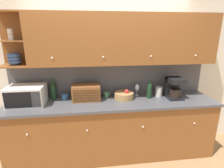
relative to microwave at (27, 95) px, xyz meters
The scene contains 15 objects.
ground_plane 1.70m from the microwave, 12.34° to the left, with size 24.00×24.00×0.00m, color #9E754C.
wall_back 1.33m from the microwave, 13.62° to the left, with size 5.63×0.06×2.60m.
counter_unit 1.42m from the microwave, ahead, with size 3.25×0.66×0.95m.
backsplash_panel 1.31m from the microwave, 12.08° to the left, with size 3.23×0.01×0.56m.
upper_cabinets 1.64m from the microwave, ahead, with size 3.23×0.37×0.74m.
microwave is the anchor object (origin of this frame).
wine_bottle 0.39m from the microwave, 28.16° to the left, with size 0.09×0.09×0.34m.
mug_blue_second 0.55m from the microwave, 15.11° to the left, with size 0.11×0.09×0.09m.
bread_box 0.87m from the microwave, ahead, with size 0.43×0.25×0.25m.
mug 1.21m from the microwave, ahead, with size 0.10×0.09×0.09m.
fruit_basket 1.48m from the microwave, ahead, with size 0.31×0.31×0.17m.
wine_glass 1.72m from the microwave, ahead, with size 0.07×0.07×0.20m.
second_wine_bottle 1.88m from the microwave, ahead, with size 0.08×0.08×0.31m.
storage_canister 2.07m from the microwave, ahead, with size 0.12×0.12×0.17m.
coffee_maker 2.29m from the microwave, ahead, with size 0.24×0.25×0.34m.
Camera 1 is at (-0.33, -2.83, 1.98)m, focal length 28.00 mm.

